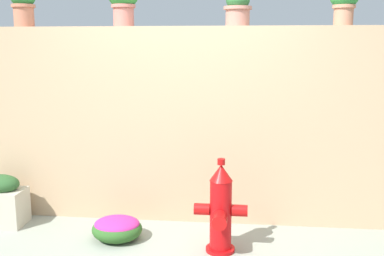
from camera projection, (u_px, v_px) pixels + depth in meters
stone_wall at (181, 124)px, 4.53m from camera, size 5.76×0.36×1.90m
potted_plant_3 at (238, 4)px, 4.31m from camera, size 0.27×0.27×0.37m
fire_hydrant at (221, 211)px, 3.80m from camera, size 0.45×0.36×0.81m
flower_bush_left at (117, 228)px, 4.09m from camera, size 0.45×0.41×0.22m
planter_box at (1, 201)px, 4.41m from camera, size 0.44×0.31×0.50m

